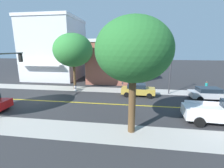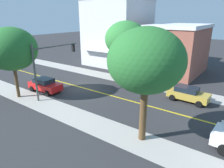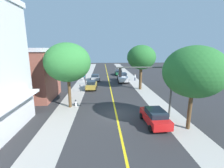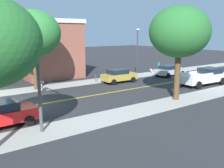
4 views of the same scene
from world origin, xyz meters
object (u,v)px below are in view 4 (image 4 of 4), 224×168
Objects in this scene: street_tree_left_far at (179,32)px; traffic_light_mast at (27,61)px; pedestrian_teal_shirt at (159,67)px; red_sedan_right_curb at (1,114)px; white_pickup_truck at (204,77)px; small_dog at (152,70)px; fire_hydrant at (41,86)px; gold_sedan_left_curb at (119,76)px; silver_sedan_left_curb at (170,70)px; street_tree_left_near at (33,33)px; parking_meter at (96,75)px; street_lamp at (137,47)px.

street_tree_left_far is 12.44m from traffic_light_mast.
red_sedan_right_curb is at bearing -47.03° from pedestrian_teal_shirt.
pedestrian_teal_shirt is at bearing 79.37° from white_pickup_truck.
small_dog is at bearing -64.38° from traffic_light_mast.
traffic_light_mast is at bearing -24.36° from fire_hydrant.
traffic_light_mast is at bearing -175.34° from white_pickup_truck.
pedestrian_teal_shirt is (-2.32, 8.98, 0.06)m from gold_sedan_left_curb.
silver_sedan_left_curb is 6.50m from white_pickup_truck.
pedestrian_teal_shirt is at bearing -82.76° from small_dog.
gold_sedan_left_curb is at bearing 23.11° from red_sedan_right_curb.
street_tree_left_near is 8.50m from parking_meter.
pedestrian_teal_shirt is (-0.79, 4.86, -2.98)m from street_lamp.
fire_hydrant is 0.18× the size of silver_sedan_left_curb.
street_tree_left_near reaches higher than red_sedan_right_curb.
street_tree_left_far is 10.25m from gold_sedan_left_curb.
parking_meter is at bearing 32.64° from red_sedan_right_curb.
silver_sedan_left_curb is (-6.69, 22.81, -0.06)m from red_sedan_right_curb.
small_dog is at bearing 96.65° from silver_sedan_left_curb.
silver_sedan_left_curb is at bearing 66.15° from street_lamp.
street_tree_left_near is 11.64m from red_sedan_right_curb.
red_sedan_right_curb is at bearing -97.90° from street_tree_left_far.
parking_meter is 6.86m from street_lamp.
red_sedan_right_curb is (9.14, -5.38, -4.81)m from street_tree_left_near.
street_lamp is 5.76m from pedestrian_teal_shirt.
small_dog is at bearing 20.65° from gold_sedan_left_curb.
fire_hydrant is 16.70m from small_dog.
silver_sedan_left_curb is 5.55× the size of small_dog.
street_tree_left_near is 13.34m from street_lamp.
street_tree_left_far reaches higher than street_lamp.
silver_sedan_left_curb is at bearing 82.02° from street_tree_left_near.
street_tree_left_far is at bearing 38.36° from fire_hydrant.
small_dog is (-2.94, -0.48, -0.35)m from silver_sedan_left_curb.
gold_sedan_left_curb is (-8.96, 0.56, -4.96)m from street_tree_left_far.
street_tree_left_far is at bearing 165.58° from small_dog.
fire_hydrant reaches higher than small_dog.
street_tree_left_near is 1.29× the size of street_lamp.
street_lamp is 1.48× the size of gold_sedan_left_curb.
street_tree_left_near is at bearing 154.01° from white_pickup_truck.
gold_sedan_left_curb is (-0.33, -8.33, 0.05)m from silver_sedan_left_curb.
street_lamp is at bearing 87.45° from parking_meter.
red_sedan_right_curb is 25.25m from pedestrian_teal_shirt.
street_tree_left_near is 10.21m from traffic_light_mast.
street_tree_left_near is 13.98m from street_tree_left_far.
pedestrian_teal_shirt is (-0.86, 17.78, 0.46)m from fire_hydrant.
white_pickup_truck is at bearing 46.43° from parking_meter.
fire_hydrant is 0.63× the size of parking_meter.
pedestrian_teal_shirt is at bearing 99.21° from street_lamp.
red_sedan_right_curb is at bearing -30.51° from street_tree_left_near.
silver_sedan_left_curb is at bearing -0.01° from gold_sedan_left_curb.
street_tree_left_near is at bearing -21.34° from traffic_light_mast.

